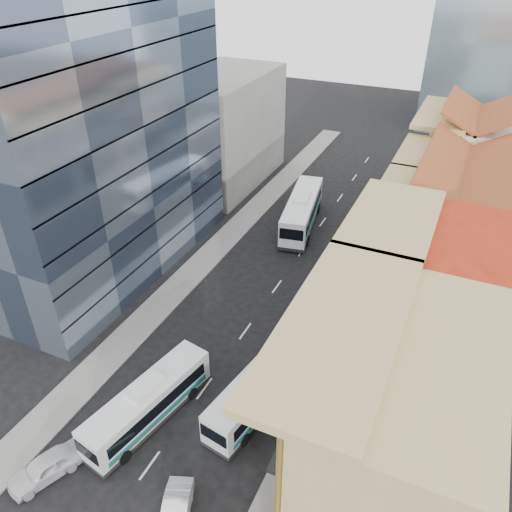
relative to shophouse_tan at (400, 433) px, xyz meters
The scene contains 14 objects.
ground 16.03m from the shophouse_tan, 160.35° to the right, with size 200.00×200.00×0.00m, color black.
sidewalk_right 18.82m from the shophouse_tan, 107.93° to the left, with size 3.00×90.00×0.15m, color slate.
sidewalk_left 28.82m from the shophouse_tan, 142.93° to the left, with size 3.00×90.00×0.15m, color slate.
shophouse_tan is the anchor object (origin of this frame).
shophouse_red 12.00m from the shophouse_tan, 90.00° to the left, with size 8.00×10.00×12.00m, color #AF2B13.
shophouse_cream_near 21.52m from the shophouse_tan, 90.00° to the left, with size 8.00×9.00×10.00m, color silver.
shophouse_cream_mid 30.52m from the shophouse_tan, 90.00° to the left, with size 8.00×9.00×10.00m, color silver.
shophouse_cream_far 41.00m from the shophouse_tan, 90.00° to the left, with size 8.00×12.00×11.00m, color silver.
office_tower 35.19m from the shophouse_tan, 155.70° to the left, with size 12.00×26.00×30.00m, color #414E67.
office_block_far 47.64m from the shophouse_tan, 129.04° to the left, with size 10.00×18.00×14.00m, color gray.
bus_left_near 16.65m from the shophouse_tan, behind, with size 2.39×10.22×3.28m, color silver, non-canonical shape.
bus_left_far 33.41m from the shophouse_tan, 118.84° to the left, with size 2.90×12.39×3.97m, color white, non-canonical shape.
bus_right 11.21m from the shophouse_tan, 161.08° to the left, with size 2.37×10.12×3.24m, color silver, non-canonical shape.
sedan_left 21.30m from the shophouse_tan, 159.67° to the right, with size 1.85×4.58×1.56m, color silver.
Camera 1 is at (14.18, -13.76, 28.32)m, focal length 35.00 mm.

